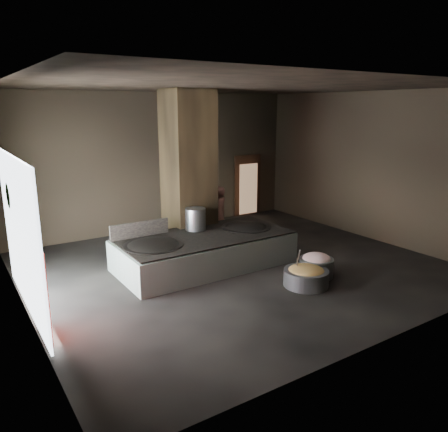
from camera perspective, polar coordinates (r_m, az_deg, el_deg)
floor at (r=11.42m, az=1.50°, el=-6.84°), size 10.00×9.00×0.10m
ceiling at (r=10.69m, az=1.66°, el=16.87°), size 10.00×9.00×0.10m
back_wall at (r=14.75m, az=-8.59°, el=6.98°), size 10.00×0.10×4.50m
front_wall at (r=7.61m, az=21.44°, el=-0.39°), size 10.00×0.10×4.50m
left_wall at (r=9.01m, az=-25.88°, el=1.29°), size 0.10×9.00×4.50m
right_wall at (r=14.28m, az=18.59°, el=6.18°), size 0.10×9.00×4.50m
pillar at (r=12.27m, az=-4.66°, el=5.69°), size 1.20×1.20×4.50m
hearth_platform at (r=11.35m, az=-2.54°, el=-4.64°), size 4.48×2.16×0.78m
platform_cap at (r=11.22m, az=-2.56°, el=-2.58°), size 4.37×2.10×0.03m
wok_left at (r=10.57m, az=-9.21°, el=-4.17°), size 1.41×1.41×0.39m
wok_left_rim at (r=10.55m, az=-9.23°, el=-3.81°), size 1.44×1.44×0.05m
wok_right at (r=11.99m, az=2.88°, el=-1.81°), size 1.31×1.31×0.37m
wok_right_rim at (r=11.97m, az=2.89°, el=-1.49°), size 1.34×1.34×0.05m
stock_pot at (r=11.62m, az=-3.74°, el=-0.40°), size 0.54×0.54×0.58m
splash_guard at (r=11.20m, az=-10.94°, el=-1.72°), size 1.55×0.07×0.39m
cook at (r=13.12m, az=-0.71°, el=0.13°), size 0.72×0.58×1.74m
veg_basin at (r=10.36m, az=10.66°, el=-7.92°), size 1.10×1.10×0.38m
veg_fill at (r=10.30m, az=10.70°, el=-7.10°), size 0.85×0.85×0.26m
ladle at (r=10.23m, az=9.55°, el=-5.99°), size 0.22×0.38×0.74m
meat_basin at (r=10.94m, az=11.94°, el=-6.57°), size 0.89×0.89×0.45m
meat_fill at (r=10.87m, az=12.00°, el=-5.47°), size 0.68×0.68×0.26m
doorway_near at (r=15.38m, az=-4.21°, el=3.04°), size 1.18×0.08×2.38m
doorway_near_glow at (r=15.38m, az=-3.53°, el=2.87°), size 0.81×0.04×1.91m
doorway_far at (r=16.65m, az=3.05°, el=3.90°), size 1.18×0.08×2.38m
doorway_far_glow at (r=16.37m, az=3.20°, el=3.55°), size 0.79×0.04×1.87m
left_opening at (r=9.37m, az=-25.03°, el=-2.29°), size 0.04×4.20×3.10m
pavilion_sliver at (r=8.39m, az=-22.66°, el=-9.30°), size 0.05×0.90×1.70m
tree_silhouette at (r=10.31m, az=-25.74°, el=2.47°), size 0.28×1.10×1.10m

